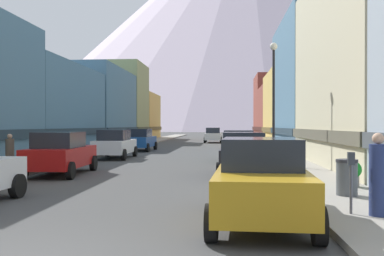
{
  "coord_description": "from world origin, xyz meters",
  "views": [
    {
      "loc": [
        3.04,
        -5.86,
        2.06
      ],
      "look_at": [
        -0.84,
        44.66,
        1.75
      ],
      "focal_mm": 40.64,
      "sensor_mm": 36.0,
      "label": 1
    }
  ],
  "objects_px": {
    "potted_plant_0": "(59,148)",
    "pedestrian_0": "(10,153)",
    "car_left_1": "(61,153)",
    "car_left_2": "(115,144)",
    "trash_bin_right": "(347,177)",
    "potted_plant_1": "(353,172)",
    "car_right_2": "(239,146)",
    "car_right_1": "(244,154)",
    "car_left_3": "(140,140)",
    "pedestrian_1": "(378,177)",
    "car_driving_0": "(213,135)",
    "streetlamp_right": "(274,85)",
    "parking_meter_near": "(351,174)",
    "car_right_0": "(261,180)"
  },
  "relations": [
    {
      "from": "potted_plant_0",
      "to": "streetlamp_right",
      "type": "bearing_deg",
      "value": -20.02
    },
    {
      "from": "car_left_1",
      "to": "car_right_1",
      "type": "height_order",
      "value": "same"
    },
    {
      "from": "pedestrian_0",
      "to": "car_left_3",
      "type": "bearing_deg",
      "value": 81.54
    },
    {
      "from": "car_right_2",
      "to": "car_right_1",
      "type": "bearing_deg",
      "value": -90.0
    },
    {
      "from": "car_right_0",
      "to": "parking_meter_near",
      "type": "relative_size",
      "value": 3.37
    },
    {
      "from": "potted_plant_0",
      "to": "streetlamp_right",
      "type": "height_order",
      "value": "streetlamp_right"
    },
    {
      "from": "car_driving_0",
      "to": "car_right_1",
      "type": "bearing_deg",
      "value": -86.27
    },
    {
      "from": "car_left_1",
      "to": "car_right_2",
      "type": "height_order",
      "value": "same"
    },
    {
      "from": "car_left_1",
      "to": "car_left_2",
      "type": "relative_size",
      "value": 1.01
    },
    {
      "from": "trash_bin_right",
      "to": "pedestrian_0",
      "type": "bearing_deg",
      "value": 154.6
    },
    {
      "from": "car_driving_0",
      "to": "potted_plant_0",
      "type": "distance_m",
      "value": 27.42
    },
    {
      "from": "car_left_1",
      "to": "car_right_0",
      "type": "xyz_separation_m",
      "value": [
        7.6,
        -8.31,
        0.0
      ]
    },
    {
      "from": "car_left_3",
      "to": "pedestrian_0",
      "type": "bearing_deg",
      "value": -98.46
    },
    {
      "from": "streetlamp_right",
      "to": "trash_bin_right",
      "type": "bearing_deg",
      "value": -83.58
    },
    {
      "from": "car_right_1",
      "to": "potted_plant_0",
      "type": "xyz_separation_m",
      "value": [
        -10.8,
        7.69,
        -0.19
      ]
    },
    {
      "from": "car_left_1",
      "to": "trash_bin_right",
      "type": "height_order",
      "value": "car_left_1"
    },
    {
      "from": "car_right_2",
      "to": "car_left_3",
      "type": "bearing_deg",
      "value": 127.51
    },
    {
      "from": "car_left_3",
      "to": "potted_plant_1",
      "type": "distance_m",
      "value": 23.37
    },
    {
      "from": "pedestrian_1",
      "to": "car_left_2",
      "type": "bearing_deg",
      "value": 120.45
    },
    {
      "from": "car_right_0",
      "to": "car_driving_0",
      "type": "distance_m",
      "value": 42.3
    },
    {
      "from": "car_left_1",
      "to": "car_left_2",
      "type": "distance_m",
      "value": 8.9
    },
    {
      "from": "car_left_1",
      "to": "pedestrian_0",
      "type": "distance_m",
      "value": 2.5
    },
    {
      "from": "trash_bin_right",
      "to": "potted_plant_1",
      "type": "relative_size",
      "value": 1.22
    },
    {
      "from": "trash_bin_right",
      "to": "potted_plant_0",
      "type": "height_order",
      "value": "trash_bin_right"
    },
    {
      "from": "car_right_1",
      "to": "pedestrian_1",
      "type": "xyz_separation_m",
      "value": [
        2.45,
        -8.41,
        0.06
      ]
    },
    {
      "from": "car_left_2",
      "to": "car_left_1",
      "type": "bearing_deg",
      "value": -89.99
    },
    {
      "from": "car_right_0",
      "to": "streetlamp_right",
      "type": "xyz_separation_m",
      "value": [
        1.55,
        11.71,
        3.09
      ]
    },
    {
      "from": "potted_plant_0",
      "to": "pedestrian_0",
      "type": "bearing_deg",
      "value": -84.22
    },
    {
      "from": "car_left_1",
      "to": "potted_plant_0",
      "type": "relative_size",
      "value": 4.58
    },
    {
      "from": "car_right_0",
      "to": "car_right_2",
      "type": "bearing_deg",
      "value": 90.02
    },
    {
      "from": "car_left_1",
      "to": "pedestrian_1",
      "type": "bearing_deg",
      "value": -39.2
    },
    {
      "from": "pedestrian_0",
      "to": "pedestrian_1",
      "type": "xyz_separation_m",
      "value": [
        12.5,
        -8.69,
        0.11
      ]
    },
    {
      "from": "car_right_0",
      "to": "potted_plant_0",
      "type": "distance_m",
      "value": 19.48
    },
    {
      "from": "parking_meter_near",
      "to": "car_left_1",
      "type": "bearing_deg",
      "value": 140.0
    },
    {
      "from": "car_left_3",
      "to": "parking_meter_near",
      "type": "height_order",
      "value": "car_left_3"
    },
    {
      "from": "car_left_1",
      "to": "car_driving_0",
      "type": "bearing_deg",
      "value": 80.96
    },
    {
      "from": "car_left_3",
      "to": "trash_bin_right",
      "type": "relative_size",
      "value": 4.53
    },
    {
      "from": "parking_meter_near",
      "to": "car_right_1",
      "type": "bearing_deg",
      "value": 103.35
    },
    {
      "from": "trash_bin_right",
      "to": "pedestrian_0",
      "type": "height_order",
      "value": "pedestrian_0"
    },
    {
      "from": "car_driving_0",
      "to": "trash_bin_right",
      "type": "height_order",
      "value": "car_driving_0"
    },
    {
      "from": "car_right_0",
      "to": "car_right_2",
      "type": "xyz_separation_m",
      "value": [
        -0.0,
        15.36,
        0.0
      ]
    },
    {
      "from": "streetlamp_right",
      "to": "car_right_1",
      "type": "bearing_deg",
      "value": -115.97
    },
    {
      "from": "car_left_1",
      "to": "car_left_3",
      "type": "height_order",
      "value": "same"
    },
    {
      "from": "car_driving_0",
      "to": "car_left_1",
      "type": "bearing_deg",
      "value": -99.04
    },
    {
      "from": "car_left_2",
      "to": "trash_bin_right",
      "type": "bearing_deg",
      "value": -54.8
    },
    {
      "from": "car_right_2",
      "to": "pedestrian_1",
      "type": "distance_m",
      "value": 15.45
    },
    {
      "from": "car_left_2",
      "to": "car_left_3",
      "type": "distance_m",
      "value": 8.06
    },
    {
      "from": "car_left_1",
      "to": "potted_plant_1",
      "type": "height_order",
      "value": "car_left_1"
    },
    {
      "from": "parking_meter_near",
      "to": "potted_plant_0",
      "type": "distance_m",
      "value": 20.39
    },
    {
      "from": "car_left_2",
      "to": "potted_plant_1",
      "type": "relative_size",
      "value": 5.5
    }
  ]
}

